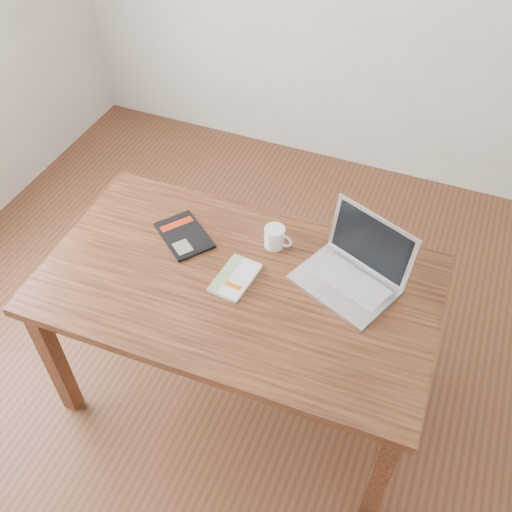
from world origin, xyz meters
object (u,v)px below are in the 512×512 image
at_px(desk, 238,296).
at_px(black_guidebook, 184,235).
at_px(laptop, 354,270).
at_px(white_guidebook, 235,278).
at_px(coffee_mug, 275,237).

relative_size(desk, black_guidebook, 5.15).
height_order(black_guidebook, laptop, laptop).
distance_m(white_guidebook, laptop, 0.45).
bearing_deg(black_guidebook, white_guidebook, -77.74).
bearing_deg(laptop, desk, -133.86).
height_order(laptop, coffee_mug, laptop).
height_order(white_guidebook, laptop, laptop).
bearing_deg(laptop, white_guidebook, -135.06).
bearing_deg(desk, coffee_mug, 73.67).
bearing_deg(coffee_mug, black_guidebook, -158.76).
distance_m(desk, white_guidebook, 0.10).
xyz_separation_m(desk, laptop, (0.40, 0.17, 0.14)).
relative_size(desk, coffee_mug, 12.75).
xyz_separation_m(white_guidebook, coffee_mug, (0.07, 0.23, 0.04)).
bearing_deg(desk, black_guidebook, 153.59).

